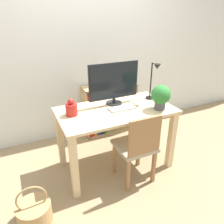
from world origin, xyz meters
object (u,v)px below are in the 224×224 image
object	(u,v)px
desk_lamp	(154,78)
potted_plant	(161,96)
vase	(71,109)
bookshelf	(101,112)
monitor	(114,82)
keyboard	(122,108)
chair	(137,146)
basket	(34,212)

from	to	relation	value
desk_lamp	potted_plant	distance (m)	0.31
vase	desk_lamp	xyz separation A→B (m)	(1.02, 0.00, 0.20)
potted_plant	bookshelf	bearing A→B (deg)	106.02
vase	bookshelf	xyz separation A→B (m)	(0.64, 0.78, -0.49)
monitor	keyboard	distance (m)	0.31
keyboard	bookshelf	bearing A→B (deg)	84.58
keyboard	chair	distance (m)	0.45
desk_lamp	bookshelf	bearing A→B (deg)	116.33
desk_lamp	potted_plant	xyz separation A→B (m)	(-0.08, -0.27, -0.12)
keyboard	vase	distance (m)	0.57
monitor	basket	world-z (taller)	monitor
keyboard	bookshelf	distance (m)	0.96
monitor	vase	bearing A→B (deg)	-169.49
vase	monitor	bearing A→B (deg)	10.51
chair	potted_plant	bearing A→B (deg)	12.39
monitor	potted_plant	distance (m)	0.55
keyboard	chair	bearing A→B (deg)	-86.08
desk_lamp	bookshelf	distance (m)	1.10
keyboard	basket	xyz separation A→B (m)	(-1.09, -0.40, -0.67)
vase	desk_lamp	world-z (taller)	desk_lamp
vase	bookshelf	world-z (taller)	vase
vase	basket	xyz separation A→B (m)	(-0.54, -0.49, -0.74)
keyboard	potted_plant	bearing A→B (deg)	-25.39
desk_lamp	potted_plant	size ratio (longest dim) A/B	1.63
monitor	vase	world-z (taller)	monitor
keyboard	bookshelf	xyz separation A→B (m)	(0.08, 0.86, -0.42)
vase	keyboard	bearing A→B (deg)	-8.41
monitor	desk_lamp	bearing A→B (deg)	-11.23
monitor	vase	distance (m)	0.58
vase	basket	size ratio (longest dim) A/B	0.46
monitor	keyboard	size ratio (longest dim) A/B	2.02
bookshelf	basket	size ratio (longest dim) A/B	2.07
chair	desk_lamp	bearing A→B (deg)	33.23
potted_plant	bookshelf	world-z (taller)	potted_plant
basket	keyboard	bearing A→B (deg)	20.25
monitor	desk_lamp	xyz separation A→B (m)	(0.48, -0.10, 0.02)
monitor	bookshelf	bearing A→B (deg)	81.79
vase	basket	distance (m)	1.03
chair	basket	distance (m)	1.17
monitor	potted_plant	xyz separation A→B (m)	(0.40, -0.36, -0.11)
vase	potted_plant	xyz separation A→B (m)	(0.94, -0.26, 0.08)
keyboard	potted_plant	xyz separation A→B (m)	(0.38, -0.18, 0.15)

